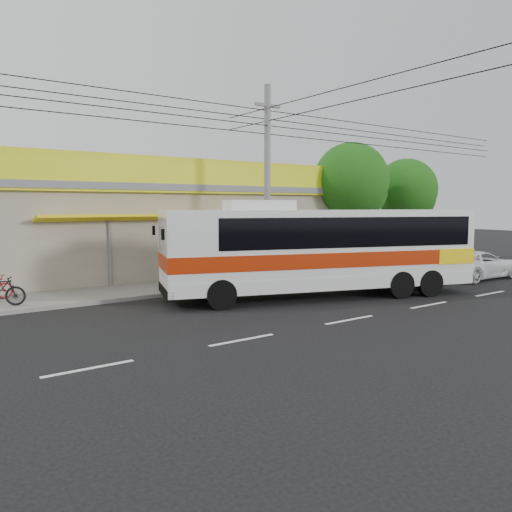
{
  "coord_description": "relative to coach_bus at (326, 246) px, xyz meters",
  "views": [
    {
      "loc": [
        -11.13,
        -13.16,
        3.52
      ],
      "look_at": [
        -0.35,
        2.0,
        1.64
      ],
      "focal_mm": 35.0,
      "sensor_mm": 36.0,
      "label": 1
    }
  ],
  "objects": [
    {
      "name": "tree_far",
      "position": [
        13.27,
        6.52,
        2.41
      ],
      "size": [
        3.92,
        3.92,
        6.51
      ],
      "color": "#312313",
      "rests_on": "ground"
    },
    {
      "name": "utility_pole",
      "position": [
        -0.3,
        3.35,
        5.11
      ],
      "size": [
        34.0,
        14.0,
        8.62
      ],
      "color": "slate",
      "rests_on": "ground"
    },
    {
      "name": "storefront_building",
      "position": [
        -2.12,
        10.69,
        0.31
      ],
      "size": [
        22.6,
        9.2,
        5.7
      ],
      "color": "gray",
      "rests_on": "ground"
    },
    {
      "name": "lane_markings",
      "position": [
        -2.12,
        -3.35,
        -1.99
      ],
      "size": [
        50.0,
        0.12,
        0.01
      ],
      "primitive_type": null,
      "color": "silver",
      "rests_on": "ground"
    },
    {
      "name": "white_car",
      "position": [
        9.41,
        -0.63,
        -1.32
      ],
      "size": [
        4.9,
        2.35,
        1.35
      ],
      "primitive_type": "imported",
      "rotation": [
        0.0,
        0.0,
        1.55
      ],
      "color": "white",
      "rests_on": "ground"
    },
    {
      "name": "coach_bus",
      "position": [
        0.0,
        0.0,
        0.0
      ],
      "size": [
        12.27,
        6.16,
        3.72
      ],
      "rotation": [
        0.0,
        0.0,
        -0.31
      ],
      "color": "silver",
      "rests_on": "ground"
    },
    {
      "name": "tree_near",
      "position": [
        8.02,
        6.24,
        2.83
      ],
      "size": [
        4.29,
        4.29,
        7.12
      ],
      "color": "#312313",
      "rests_on": "ground"
    },
    {
      "name": "ground",
      "position": [
        -2.12,
        -0.85,
        -1.99
      ],
      "size": [
        120.0,
        120.0,
        0.0
      ],
      "primitive_type": "plane",
      "color": "black",
      "rests_on": "ground"
    },
    {
      "name": "sidewalk",
      "position": [
        -2.12,
        5.15,
        -1.92
      ],
      "size": [
        30.0,
        3.2,
        0.15
      ],
      "primitive_type": "cube",
      "color": "slate",
      "rests_on": "ground"
    }
  ]
}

